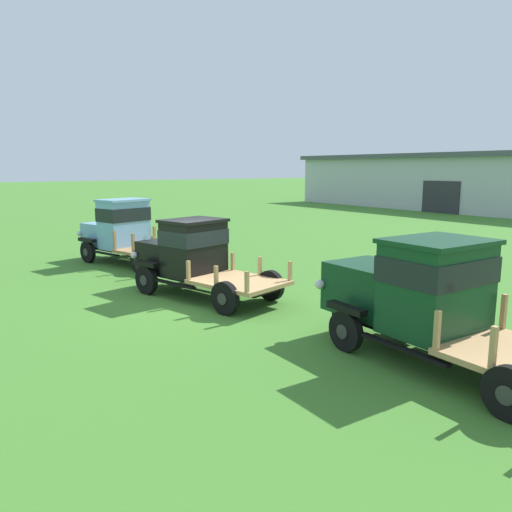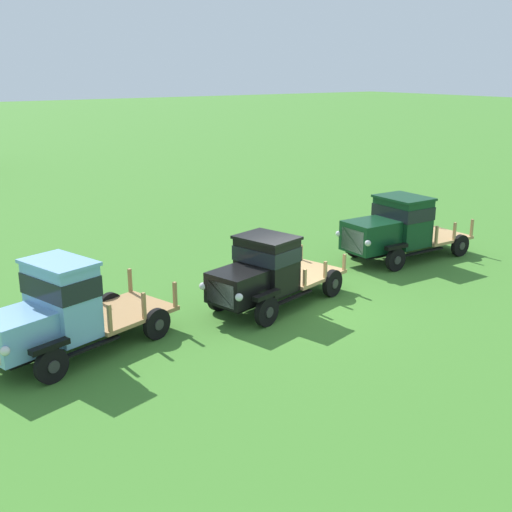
% 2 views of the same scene
% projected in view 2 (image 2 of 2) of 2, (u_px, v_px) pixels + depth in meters
% --- Properties ---
extents(ground_plane, '(240.00, 240.00, 0.00)m').
position_uv_depth(ground_plane, '(290.00, 309.00, 17.66)').
color(ground_plane, '#3D7528').
extents(vintage_truck_foreground_near, '(4.95, 3.00, 2.29)m').
position_uv_depth(vintage_truck_foreground_near, '(59.00, 310.00, 14.40)').
color(vintage_truck_foreground_near, black).
rests_on(vintage_truck_foreground_near, ground).
extents(vintage_truck_second_in_line, '(4.86, 2.79, 2.04)m').
position_uv_depth(vintage_truck_second_in_line, '(265.00, 272.00, 17.38)').
color(vintage_truck_second_in_line, black).
rests_on(vintage_truck_second_in_line, ground).
extents(vintage_truck_midrow_center, '(5.02, 2.18, 2.18)m').
position_uv_depth(vintage_truck_midrow_center, '(396.00, 227.00, 21.85)').
color(vintage_truck_midrow_center, black).
rests_on(vintage_truck_midrow_center, ground).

